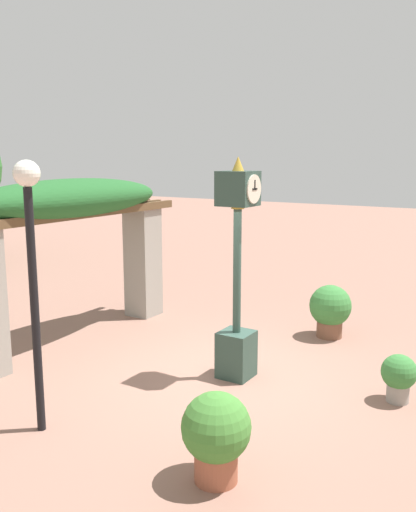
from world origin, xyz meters
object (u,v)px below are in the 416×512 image
Objects in this scene: pedestal_clock at (237,280)px; lamp_post at (31,246)px; potted_plant_near_left at (330,309)px; potted_plant_far_left at (216,433)px; potted_plant_near_right at (399,375)px.

lamp_post is (-2.67, 1.23, 0.77)m from pedestal_clock.
potted_plant_near_left is 0.30× the size of lamp_post.
pedestal_clock is at bearing 24.50° from potted_plant_far_left.
lamp_post is (-3.07, 3.50, 1.89)m from potted_plant_near_right.
potted_plant_near_left is at bearing 38.83° from potted_plant_near_right.
potted_plant_near_left is 1.03× the size of potted_plant_far_left.
potted_plant_near_left is 5.75m from lamp_post.
lamp_post is at bearing 131.22° from potted_plant_near_right.
potted_plant_near_right is (0.40, -2.27, -1.12)m from pedestal_clock.
potted_plant_near_right is 0.20× the size of lamp_post.
pedestal_clock reaches higher than lamp_post.
lamp_post reaches higher than potted_plant_far_left.
potted_plant_near_left is at bearing 6.27° from potted_plant_far_left.
lamp_post is (-0.21, 2.35, 1.74)m from potted_plant_far_left.
potted_plant_near_left is (2.51, -0.57, -0.96)m from pedestal_clock.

